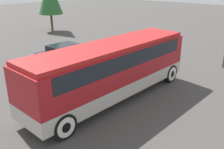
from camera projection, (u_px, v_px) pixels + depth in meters
The scene contains 4 objects.
ground_plane at pixel (112, 98), 14.10m from camera, with size 120.00×120.00×0.00m, color #423F3D.
tour_bus at pixel (113, 66), 13.49m from camera, with size 10.52×2.63×3.14m.
parked_car_near at pixel (60, 65), 17.25m from camera, with size 4.77×1.94×1.42m.
parked_car_mid at pixel (65, 52), 20.36m from camera, with size 4.48×1.93×1.37m.
Camera 1 is at (-9.31, -8.64, 6.26)m, focal length 40.00 mm.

